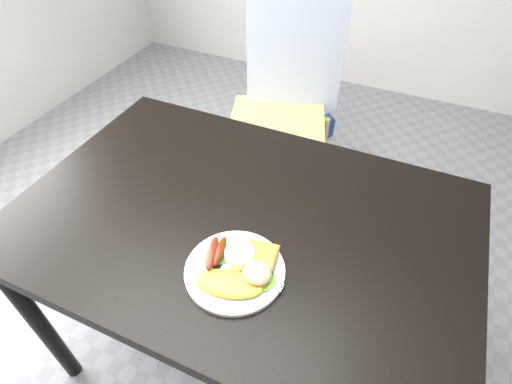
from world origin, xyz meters
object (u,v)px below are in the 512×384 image
Objects in this scene: dining_chair at (277,127)px; plate at (235,271)px; dining_table at (242,221)px; person at (232,86)px.

plate is (0.28, -1.00, 0.31)m from dining_chair.
person reaches higher than dining_table.
dining_table is 0.82× the size of person.
dining_table is 0.18m from plate.
dining_table reaches higher than dining_chair.
dining_chair is at bearing 105.91° from plate.
person is at bearing 116.87° from plate.
dining_chair is 1.90× the size of plate.
dining_table is at bearing 127.60° from person.
person reaches higher than plate.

